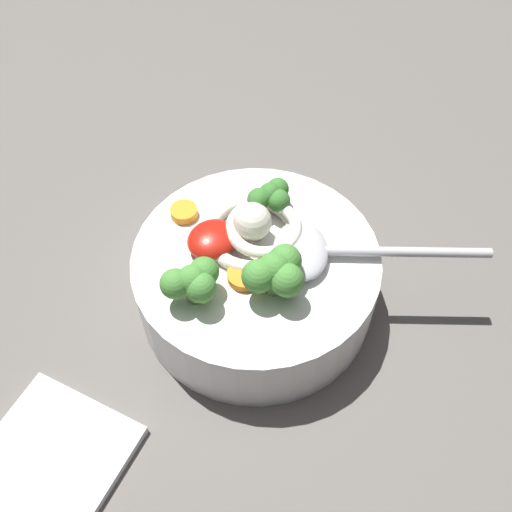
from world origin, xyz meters
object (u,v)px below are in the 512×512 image
Objects in this scene: soup_bowl at (256,278)px; soup_spoon at (318,251)px; noodle_pile at (254,228)px; folded_napkin at (20,495)px.

soup_bowl is 6.24cm from soup_spoon.
soup_bowl is 2.28× the size of noodle_pile.
folded_napkin is (-23.64, 1.20, -2.86)cm from soup_bowl.
soup_spoon is (1.85, -5.10, -0.31)cm from noodle_pile.
soup_bowl is 4.60cm from noodle_pile.
noodle_pile reaches higher than folded_napkin.
soup_spoon is 28.12cm from folded_napkin.
noodle_pile is 5.44cm from soup_spoon.
folded_napkin is at bearing 177.10° from soup_bowl.
folded_napkin is (-26.86, 4.90, -6.72)cm from soup_spoon.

